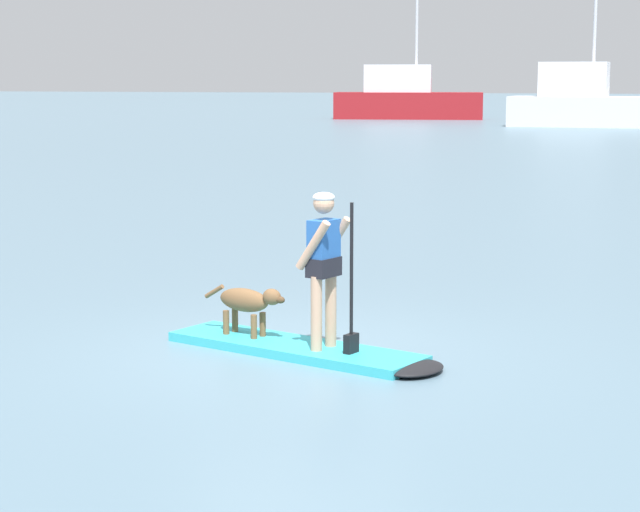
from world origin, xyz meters
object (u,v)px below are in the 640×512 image
paddleboard (312,351)px  person_paddler (325,259)px  moored_boat_port (582,102)px  moored_boat_center (406,98)px  dog (248,302)px

paddleboard → person_paddler: 1.01m
moored_boat_port → paddleboard: bearing=-89.5°
person_paddler → paddleboard: bearing=160.1°
person_paddler → moored_boat_port: 59.30m
person_paddler → moored_boat_center: bearing=100.9°
dog → moored_boat_center: 69.57m
moored_boat_center → dog: bearing=-79.9°
dog → paddleboard: bearing=-19.9°
paddleboard → moored_boat_center: bearing=100.7°
paddleboard → moored_boat_center: 70.02m
moored_boat_center → moored_boat_port: bearing=-37.2°
paddleboard → dog: (-0.82, 0.30, 0.43)m
moored_boat_port → person_paddler: bearing=-89.4°
person_paddler → moored_boat_center: (-13.22, 68.84, 0.39)m
dog → moored_boat_center: moored_boat_center is taller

